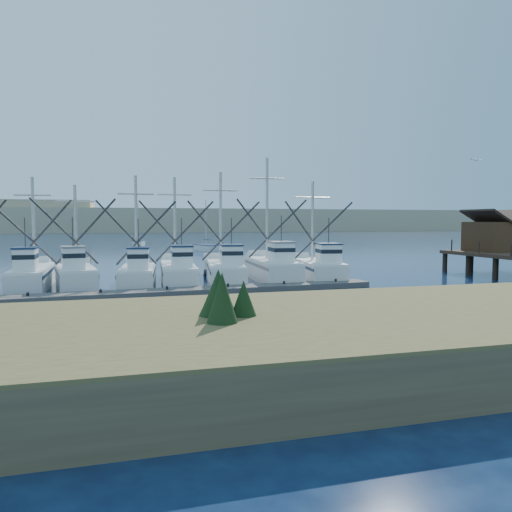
{
  "coord_description": "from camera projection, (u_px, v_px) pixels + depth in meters",
  "views": [
    {
      "loc": [
        -11.0,
        -24.73,
        4.66
      ],
      "look_at": [
        -1.71,
        8.0,
        2.28
      ],
      "focal_mm": 35.0,
      "sensor_mm": 36.0,
      "label": 1
    }
  ],
  "objects": [
    {
      "name": "ground",
      "position": [
        326.0,
        307.0,
        27.06
      ],
      "size": [
        500.0,
        500.0,
        0.0
      ],
      "primitive_type": "plane",
      "color": "#0B1834",
      "rests_on": "ground"
    },
    {
      "name": "shore_bank",
      "position": [
        219.0,
        348.0,
        15.23
      ],
      "size": [
        40.0,
        10.0,
        1.6
      ],
      "primitive_type": "cube",
      "color": "#4C422D",
      "rests_on": "ground"
    },
    {
      "name": "floating_dock",
      "position": [
        167.0,
        292.0,
        31.35
      ],
      "size": [
        28.43,
        3.95,
        0.38
      ],
      "primitive_type": "cube",
      "rotation": [
        0.0,
        0.0,
        0.07
      ],
      "color": "#57514E",
      "rests_on": "ground"
    },
    {
      "name": "dune_ridge",
      "position": [
        139.0,
        220.0,
        228.24
      ],
      "size": [
        360.0,
        60.0,
        10.0
      ],
      "primitive_type": "cube",
      "color": "tan",
      "rests_on": "ground"
    },
    {
      "name": "trawler_fleet",
      "position": [
        168.0,
        272.0,
        36.25
      ],
      "size": [
        28.47,
        9.35,
        9.69
      ],
      "color": "white",
      "rests_on": "ground"
    },
    {
      "name": "sailboat_near",
      "position": [
        206.0,
        248.0,
        78.53
      ],
      "size": [
        3.23,
        5.54,
        8.1
      ],
      "rotation": [
        0.0,
        0.0,
        0.27
      ],
      "color": "white",
      "rests_on": "ground"
    },
    {
      "name": "sailboat_far",
      "position": [
        139.0,
        243.0,
        96.27
      ],
      "size": [
        2.77,
        6.04,
        8.1
      ],
      "rotation": [
        0.0,
        0.0,
        -0.18
      ],
      "color": "white",
      "rests_on": "ground"
    },
    {
      "name": "flying_gull",
      "position": [
        476.0,
        160.0,
        41.0
      ],
      "size": [
        1.24,
        0.23,
        0.23
      ],
      "color": "white",
      "rests_on": "ground"
    }
  ]
}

